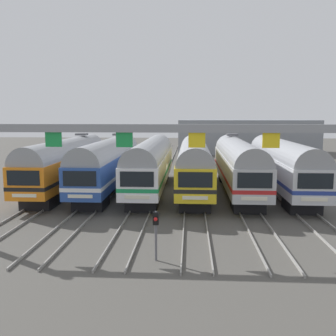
{
  "coord_description": "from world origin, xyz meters",
  "views": [
    {
      "loc": [
        1.62,
        -33.49,
        6.97
      ],
      "look_at": [
        -0.52,
        1.88,
        1.91
      ],
      "focal_mm": 40.02,
      "sensor_mm": 36.0,
      "label": 1
    }
  ],
  "objects_px": {
    "catenary_gantry": "(160,146)",
    "commuter_train_blue": "(109,162)",
    "yard_signal_mast": "(156,226)",
    "commuter_train_white": "(151,162)",
    "commuter_train_yellow": "(194,163)",
    "commuter_train_stainless": "(238,163)",
    "commuter_train_silver": "(282,163)",
    "commuter_train_orange": "(67,162)"
  },
  "relations": [
    {
      "from": "commuter_train_yellow",
      "to": "commuter_train_stainless",
      "type": "height_order",
      "value": "commuter_train_stainless"
    },
    {
      "from": "commuter_train_white",
      "to": "commuter_train_yellow",
      "type": "bearing_deg",
      "value": 0.0
    },
    {
      "from": "commuter_train_blue",
      "to": "yard_signal_mast",
      "type": "relative_size",
      "value": 7.39
    },
    {
      "from": "commuter_train_stainless",
      "to": "commuter_train_blue",
      "type": "bearing_deg",
      "value": 180.0
    },
    {
      "from": "commuter_train_orange",
      "to": "commuter_train_silver",
      "type": "distance_m",
      "value": 19.5
    },
    {
      "from": "catenary_gantry",
      "to": "commuter_train_white",
      "type": "bearing_deg",
      "value": 98.22
    },
    {
      "from": "commuter_train_blue",
      "to": "yard_signal_mast",
      "type": "distance_m",
      "value": 17.38
    },
    {
      "from": "commuter_train_yellow",
      "to": "catenary_gantry",
      "type": "xyz_separation_m",
      "value": [
        -1.95,
        -13.49,
        2.64
      ]
    },
    {
      "from": "commuter_train_white",
      "to": "commuter_train_yellow",
      "type": "relative_size",
      "value": 1.0
    },
    {
      "from": "commuter_train_blue",
      "to": "catenary_gantry",
      "type": "distance_m",
      "value": 14.95
    },
    {
      "from": "commuter_train_yellow",
      "to": "commuter_train_stainless",
      "type": "distance_m",
      "value": 3.9
    },
    {
      "from": "catenary_gantry",
      "to": "yard_signal_mast",
      "type": "xyz_separation_m",
      "value": [
        0.0,
        -2.84,
        -3.61
      ]
    },
    {
      "from": "commuter_train_orange",
      "to": "commuter_train_silver",
      "type": "xyz_separation_m",
      "value": [
        19.5,
        0.0,
        0.0
      ]
    },
    {
      "from": "commuter_train_orange",
      "to": "yard_signal_mast",
      "type": "height_order",
      "value": "commuter_train_orange"
    },
    {
      "from": "commuter_train_orange",
      "to": "commuter_train_yellow",
      "type": "height_order",
      "value": "commuter_train_orange"
    },
    {
      "from": "commuter_train_white",
      "to": "commuter_train_silver",
      "type": "relative_size",
      "value": 1.0
    },
    {
      "from": "commuter_train_orange",
      "to": "commuter_train_stainless",
      "type": "xyz_separation_m",
      "value": [
        15.6,
        0.0,
        0.0
      ]
    },
    {
      "from": "commuter_train_orange",
      "to": "commuter_train_stainless",
      "type": "distance_m",
      "value": 15.6
    },
    {
      "from": "commuter_train_white",
      "to": "commuter_train_silver",
      "type": "height_order",
      "value": "commuter_train_silver"
    },
    {
      "from": "commuter_train_silver",
      "to": "yard_signal_mast",
      "type": "bearing_deg",
      "value": -120.83
    },
    {
      "from": "yard_signal_mast",
      "to": "commuter_train_stainless",
      "type": "bearing_deg",
      "value": 70.3
    },
    {
      "from": "commuter_train_blue",
      "to": "commuter_train_white",
      "type": "bearing_deg",
      "value": -0.06
    },
    {
      "from": "commuter_train_blue",
      "to": "catenary_gantry",
      "type": "height_order",
      "value": "catenary_gantry"
    },
    {
      "from": "commuter_train_orange",
      "to": "catenary_gantry",
      "type": "relative_size",
      "value": 0.73
    },
    {
      "from": "commuter_train_orange",
      "to": "commuter_train_silver",
      "type": "relative_size",
      "value": 1.0
    },
    {
      "from": "commuter_train_silver",
      "to": "commuter_train_white",
      "type": "bearing_deg",
      "value": -179.98
    },
    {
      "from": "commuter_train_yellow",
      "to": "yard_signal_mast",
      "type": "distance_m",
      "value": 16.48
    },
    {
      "from": "commuter_train_blue",
      "to": "catenary_gantry",
      "type": "bearing_deg",
      "value": -66.57
    },
    {
      "from": "commuter_train_blue",
      "to": "catenary_gantry",
      "type": "xyz_separation_m",
      "value": [
        5.85,
        -13.5,
        2.64
      ]
    },
    {
      "from": "commuter_train_silver",
      "to": "commuter_train_yellow",
      "type": "bearing_deg",
      "value": -179.97
    },
    {
      "from": "commuter_train_blue",
      "to": "commuter_train_stainless",
      "type": "bearing_deg",
      "value": 0.0
    },
    {
      "from": "commuter_train_blue",
      "to": "commuter_train_silver",
      "type": "height_order",
      "value": "same"
    },
    {
      "from": "catenary_gantry",
      "to": "commuter_train_blue",
      "type": "bearing_deg",
      "value": 113.43
    },
    {
      "from": "commuter_train_yellow",
      "to": "catenary_gantry",
      "type": "distance_m",
      "value": 13.89
    },
    {
      "from": "commuter_train_orange",
      "to": "catenary_gantry",
      "type": "distance_m",
      "value": 16.86
    },
    {
      "from": "catenary_gantry",
      "to": "commuter_train_yellow",
      "type": "bearing_deg",
      "value": 81.78
    },
    {
      "from": "commuter_train_white",
      "to": "commuter_train_blue",
      "type": "bearing_deg",
      "value": 179.94
    },
    {
      "from": "commuter_train_yellow",
      "to": "commuter_train_silver",
      "type": "distance_m",
      "value": 7.8
    },
    {
      "from": "commuter_train_stainless",
      "to": "commuter_train_silver",
      "type": "bearing_deg",
      "value": 0.0
    },
    {
      "from": "commuter_train_orange",
      "to": "catenary_gantry",
      "type": "height_order",
      "value": "catenary_gantry"
    },
    {
      "from": "commuter_train_blue",
      "to": "commuter_train_yellow",
      "type": "bearing_deg",
      "value": -0.03
    },
    {
      "from": "commuter_train_silver",
      "to": "catenary_gantry",
      "type": "distance_m",
      "value": 16.86
    }
  ]
}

